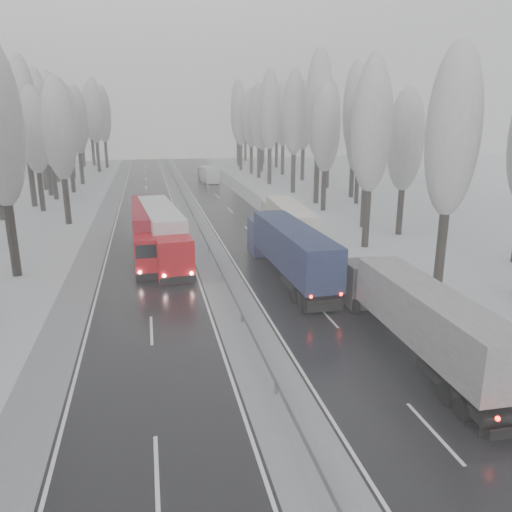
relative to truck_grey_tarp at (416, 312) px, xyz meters
name	(u,v)px	position (x,y,z in m)	size (l,w,h in m)	color
ground	(303,451)	(-7.91, -6.41, -2.20)	(260.00, 260.00, 0.00)	silver
carriageway_right	(261,244)	(-2.66, 23.59, -2.19)	(7.50, 200.00, 0.03)	black
carriageway_left	(148,250)	(-13.16, 23.59, -2.19)	(7.50, 200.00, 0.03)	black
median_slush	(206,247)	(-7.91, 23.59, -2.18)	(3.00, 200.00, 0.04)	#909397
shoulder_right	(311,241)	(2.29, 23.59, -2.18)	(2.40, 200.00, 0.04)	#909397
shoulder_left	(92,253)	(-18.11, 23.59, -2.18)	(2.40, 200.00, 0.04)	#909397
median_guardrail	(206,241)	(-7.91, 23.58, -1.60)	(0.12, 200.00, 0.76)	slate
tree_16	(453,133)	(7.13, 9.26, 8.47)	(3.60, 3.60, 16.53)	black
tree_18	(372,129)	(6.60, 20.63, 8.50)	(3.60, 3.60, 16.58)	black
tree_19	(406,141)	(12.11, 24.63, 7.22)	(3.60, 3.60, 14.57)	black
tree_20	(368,132)	(9.99, 28.76, 7.94)	(3.60, 3.60, 15.71)	black
tree_21	(372,114)	(12.21, 32.76, 9.80)	(3.60, 3.60, 18.62)	black
tree_22	(326,129)	(9.11, 39.19, 8.04)	(3.60, 3.60, 15.86)	black
tree_23	(359,139)	(15.40, 43.19, 6.57)	(3.60, 3.60, 13.55)	black
tree_24	(319,105)	(9.99, 44.61, 10.99)	(3.60, 3.60, 20.49)	black
tree_25	(355,110)	(16.90, 48.61, 10.32)	(3.60, 3.60, 19.44)	black
tree_26	(294,114)	(9.65, 54.86, 9.90)	(3.60, 3.60, 18.78)	black
tree_27	(329,118)	(16.81, 58.86, 9.16)	(3.60, 3.60, 17.62)	black
tree_28	(270,111)	(8.43, 65.55, 10.44)	(3.60, 3.60, 19.62)	black
tree_29	(304,116)	(15.80, 69.55, 9.47)	(3.60, 3.60, 18.11)	black
tree_30	(259,117)	(8.65, 75.30, 9.32)	(3.60, 3.60, 17.86)	black
tree_31	(283,115)	(14.57, 79.30, 9.77)	(3.60, 3.60, 18.58)	black
tree_32	(251,119)	(8.72, 82.81, 8.98)	(3.60, 3.60, 17.33)	black
tree_33	(262,128)	(11.86, 86.81, 7.06)	(3.60, 3.60, 14.33)	black
tree_34	(241,118)	(7.82, 89.91, 9.17)	(3.60, 3.60, 17.63)	black
tree_35	(277,116)	(17.03, 93.91, 9.56)	(3.60, 3.60, 18.25)	black
tree_36	(238,110)	(9.13, 99.75, 10.82)	(3.60, 3.60, 20.23)	black
tree_37	(263,121)	(16.11, 103.75, 8.36)	(3.60, 3.60, 16.37)	black
tree_38	(238,117)	(10.82, 110.32, 9.39)	(3.60, 3.60, 17.97)	black
tree_39	(245,121)	(13.64, 114.32, 8.25)	(3.60, 3.60, 16.19)	black
tree_62	(59,129)	(-21.85, 37.32, 8.15)	(3.60, 3.60, 16.04)	black
tree_64	(34,131)	(-26.17, 46.31, 7.76)	(3.60, 3.60, 15.42)	black
tree_65	(23,110)	(-27.96, 50.31, 10.34)	(3.60, 3.60, 19.48)	black
tree_66	(49,130)	(-26.07, 55.94, 7.64)	(3.60, 3.60, 15.23)	black
tree_67	(43,121)	(-27.46, 59.94, 8.83)	(3.60, 3.60, 17.09)	black
tree_68	(67,123)	(-24.49, 62.70, 8.54)	(3.60, 3.60, 16.65)	black
tree_69	(37,111)	(-29.33, 66.70, 10.26)	(3.60, 3.60, 19.35)	black
tree_70	(77,120)	(-24.24, 72.78, 8.83)	(3.60, 3.60, 17.09)	black
tree_71	(51,111)	(-29.00, 76.78, 10.42)	(3.60, 3.60, 19.61)	black
tree_72	(69,127)	(-26.84, 82.13, 7.56)	(3.60, 3.60, 15.11)	black
tree_73	(56,119)	(-29.73, 86.13, 8.91)	(3.60, 3.60, 17.22)	black
tree_74	(94,111)	(-22.98, 92.92, 10.47)	(3.60, 3.60, 19.68)	black
tree_75	(52,115)	(-32.11, 96.92, 9.79)	(3.60, 3.60, 18.60)	black
tree_76	(103,115)	(-21.96, 102.31, 9.75)	(3.60, 3.60, 18.55)	black
tree_77	(81,127)	(-27.57, 106.31, 7.06)	(3.60, 3.60, 14.32)	black
tree_78	(90,112)	(-25.47, 108.90, 10.39)	(3.60, 3.60, 19.55)	black
tree_79	(80,119)	(-28.24, 112.90, 8.81)	(3.60, 3.60, 17.07)	black
truck_grey_tarp	(416,312)	(0.00, 0.00, 0.00)	(2.60, 14.76, 3.77)	#444449
truck_blue_box	(288,247)	(-2.99, 13.15, 0.23)	(3.00, 16.30, 4.16)	#1E1F4B
truck_cream_box	(287,220)	(-0.05, 23.81, 0.03)	(3.14, 14.98, 3.82)	beige
box_truck_distant	(208,174)	(-1.96, 70.41, -0.74)	(3.17, 7.91, 2.88)	#ADAFB4
truck_red_white	(162,229)	(-11.89, 21.05, 0.25)	(4.07, 16.53, 4.21)	red
truck_red_red	(148,227)	(-13.09, 22.31, 0.19)	(2.97, 16.05, 4.10)	#BA0A14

